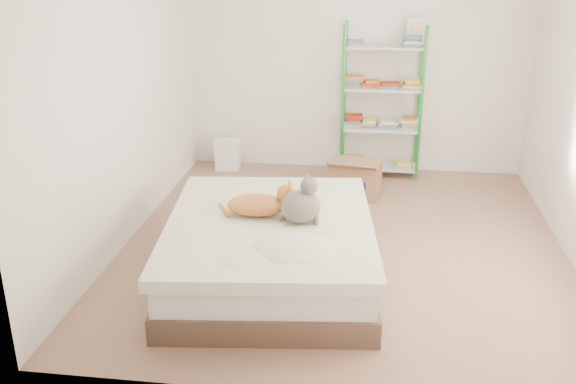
% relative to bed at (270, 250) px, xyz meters
% --- Properties ---
extents(room, '(3.81, 4.21, 2.61)m').
position_rel_bed_xyz_m(room, '(0.54, 0.72, 1.05)').
color(room, '#8D6853').
rests_on(room, ground).
extents(bed, '(1.76, 2.11, 0.50)m').
position_rel_bed_xyz_m(bed, '(0.00, 0.00, 0.00)').
color(bed, brown).
rests_on(bed, ground).
extents(orange_cat, '(0.56, 0.33, 0.22)m').
position_rel_bed_xyz_m(orange_cat, '(-0.11, 0.08, 0.36)').
color(orange_cat, orange).
rests_on(orange_cat, bed).
extents(grey_cat, '(0.36, 0.31, 0.37)m').
position_rel_bed_xyz_m(grey_cat, '(0.24, -0.01, 0.43)').
color(grey_cat, '#6F645B').
rests_on(grey_cat, bed).
extents(shelf_unit, '(0.89, 0.36, 1.74)m').
position_rel_bed_xyz_m(shelf_unit, '(0.85, 2.60, 0.58)').
color(shelf_unit, green).
rests_on(shelf_unit, ground).
extents(cardboard_box, '(0.56, 0.56, 0.41)m').
position_rel_bed_xyz_m(cardboard_box, '(0.60, 1.94, -0.07)').
color(cardboard_box, '#926752').
rests_on(cardboard_box, ground).
extents(white_bin, '(0.31, 0.28, 0.34)m').
position_rel_bed_xyz_m(white_bin, '(-0.92, 2.57, -0.08)').
color(white_bin, white).
rests_on(white_bin, ground).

